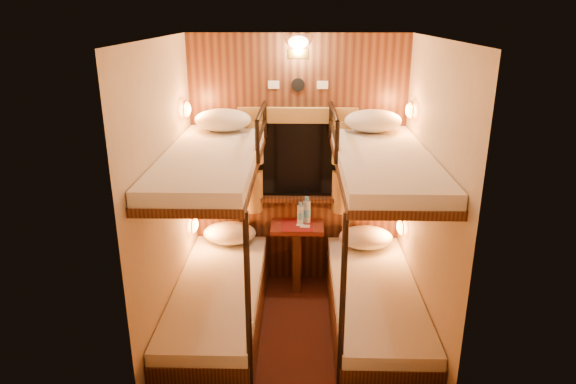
{
  "coord_description": "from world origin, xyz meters",
  "views": [
    {
      "loc": [
        0.02,
        -3.66,
        2.58
      ],
      "look_at": [
        -0.07,
        0.15,
        1.23
      ],
      "focal_mm": 32.0,
      "sensor_mm": 36.0,
      "label": 1
    }
  ],
  "objects_px": {
    "bunk_left": "(217,272)",
    "bunk_right": "(376,274)",
    "bottle_left": "(300,215)",
    "bottle_right": "(307,211)",
    "table": "(297,247)"
  },
  "relations": [
    {
      "from": "bunk_right",
      "to": "bottle_left",
      "type": "xyz_separation_m",
      "value": [
        -0.62,
        0.82,
        0.18
      ]
    },
    {
      "from": "table",
      "to": "bottle_left",
      "type": "relative_size",
      "value": 3.02
    },
    {
      "from": "bunk_left",
      "to": "bottle_right",
      "type": "relative_size",
      "value": 7.2
    },
    {
      "from": "bottle_right",
      "to": "table",
      "type": "bearing_deg",
      "value": -144.76
    },
    {
      "from": "bunk_right",
      "to": "bottle_left",
      "type": "relative_size",
      "value": 8.77
    },
    {
      "from": "bunk_left",
      "to": "bunk_right",
      "type": "height_order",
      "value": "same"
    },
    {
      "from": "bunk_right",
      "to": "bottle_right",
      "type": "xyz_separation_m",
      "value": [
        -0.56,
        0.85,
        0.21
      ]
    },
    {
      "from": "bunk_right",
      "to": "bottle_left",
      "type": "bearing_deg",
      "value": 127.13
    },
    {
      "from": "bottle_left",
      "to": "bunk_left",
      "type": "bearing_deg",
      "value": -129.78
    },
    {
      "from": "bunk_left",
      "to": "bottle_left",
      "type": "relative_size",
      "value": 8.77
    },
    {
      "from": "table",
      "to": "bunk_right",
      "type": "bearing_deg",
      "value": -50.33
    },
    {
      "from": "bunk_left",
      "to": "table",
      "type": "bearing_deg",
      "value": 50.33
    },
    {
      "from": "bunk_right",
      "to": "table",
      "type": "xyz_separation_m",
      "value": [
        -0.65,
        0.78,
        -0.14
      ]
    },
    {
      "from": "table",
      "to": "bottle_left",
      "type": "xyz_separation_m",
      "value": [
        0.03,
        0.03,
        0.33
      ]
    },
    {
      "from": "bunk_left",
      "to": "bunk_right",
      "type": "relative_size",
      "value": 1.0
    }
  ]
}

